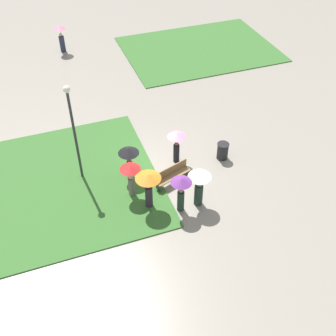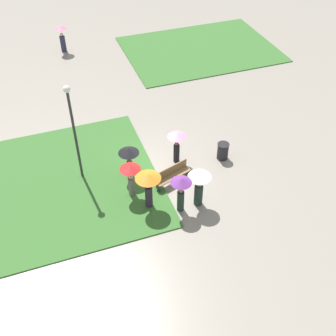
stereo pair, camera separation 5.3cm
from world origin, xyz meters
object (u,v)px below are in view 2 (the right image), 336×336
crowd_person_orange (148,183)px  lone_walker_far_path (62,35)px  trash_bin (223,151)px  lamp_post (73,123)px  crowd_person_red (131,174)px  park_bench (172,174)px  crowd_person_pink (177,141)px  crowd_person_purple (181,188)px  crowd_person_white (199,183)px  crowd_person_black (129,155)px

crowd_person_orange → lone_walker_far_path: bearing=144.9°
trash_bin → lone_walker_far_path: size_ratio=0.47×
trash_bin → crowd_person_orange: 5.08m
lamp_post → crowd_person_red: size_ratio=2.83×
lamp_post → crowd_person_orange: lamp_post is taller
park_bench → trash_bin: size_ratio=2.15×
lone_walker_far_path → crowd_person_orange: bearing=33.6°
park_bench → crowd_person_pink: bearing=43.5°
crowd_person_purple → crowd_person_white: bearing=-152.3°
trash_bin → crowd_person_pink: crowd_person_pink is taller
lamp_post → crowd_person_black: bearing=-20.3°
trash_bin → crowd_person_black: size_ratio=0.51×
crowd_person_white → crowd_person_orange: bearing=19.2°
park_bench → lone_walker_far_path: bearing=81.3°
trash_bin → crowd_person_black: (-4.85, 0.22, 0.91)m
park_bench → crowd_person_orange: size_ratio=1.00×
crowd_person_orange → crowd_person_purple: size_ratio=1.01×
crowd_person_orange → crowd_person_purple: 1.43m
park_bench → lamp_post: (-4.01, 1.84, 2.73)m
crowd_person_black → lone_walker_far_path: size_ratio=0.92×
crowd_person_orange → crowd_person_black: crowd_person_orange is taller
park_bench → trash_bin: bearing=-3.4°
crowd_person_white → crowd_person_purple: 0.90m
lamp_post → trash_bin: bearing=-8.3°
trash_bin → crowd_person_red: 5.28m
lone_walker_far_path → crowd_person_pink: bearing=43.1°
crowd_person_orange → crowd_person_black: (-0.26, 2.18, -0.06)m
trash_bin → lone_walker_far_path: (-5.68, 14.95, 0.75)m
crowd_person_pink → crowd_person_purple: size_ratio=0.93×
crowd_person_pink → crowd_person_black: bearing=-87.7°
crowd_person_pink → lone_walker_far_path: 14.77m
crowd_person_black → park_bench: bearing=-177.8°
park_bench → trash_bin: trash_bin is taller
lamp_post → trash_bin: 7.65m
trash_bin → crowd_person_white: size_ratio=0.48×
lamp_post → crowd_person_purple: size_ratio=2.66×
lone_walker_far_path → lamp_post: bearing=24.2°
park_bench → crowd_person_black: crowd_person_black is taller
lamp_post → crowd_person_purple: (3.73, -3.68, -1.85)m
lamp_post → crowd_person_white: size_ratio=2.69×
crowd_person_red → crowd_person_black: (0.27, 1.22, 0.07)m
park_bench → crowd_person_red: (-2.07, -0.20, 0.82)m
trash_bin → crowd_person_white: bearing=-133.5°
crowd_person_pink → crowd_person_purple: (-1.02, -3.22, 0.08)m
lamp_post → trash_bin: size_ratio=5.62×
lone_walker_far_path → trash_bin: bearing=50.7°
crowd_person_white → lone_walker_far_path: 17.81m
trash_bin → lone_walker_far_path: 16.01m
crowd_person_white → crowd_person_orange: 2.24m
trash_bin → crowd_person_red: size_ratio=0.50×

